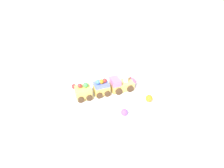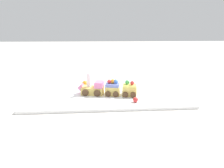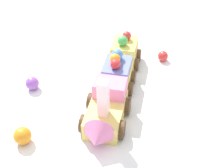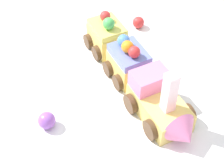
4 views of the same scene
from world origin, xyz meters
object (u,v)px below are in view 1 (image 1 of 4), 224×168
(cake_car_lemon, at_px, (83,92))
(cake_car_blueberry, at_px, (101,88))
(gumball_red, at_px, (74,86))
(gumball_orange, at_px, (149,98))
(cake_train_locomotive, at_px, (124,84))
(gumball_purple, at_px, (124,112))

(cake_car_lemon, bearing_deg, cake_car_blueberry, -0.15)
(cake_car_blueberry, height_order, cake_car_lemon, cake_car_blueberry)
(gumball_red, relative_size, gumball_orange, 0.76)
(gumball_orange, bearing_deg, cake_train_locomotive, 106.99)
(gumball_purple, xyz_separation_m, gumball_red, (-0.10, 0.27, -0.00))
(cake_car_blueberry, height_order, gumball_red, cake_car_blueberry)
(cake_train_locomotive, relative_size, gumball_orange, 4.63)
(gumball_purple, bearing_deg, gumball_red, 110.69)
(cake_train_locomotive, relative_size, gumball_purple, 5.15)
(cake_car_blueberry, height_order, gumball_orange, cake_car_blueberry)
(cake_car_blueberry, relative_size, gumball_red, 3.44)
(cake_train_locomotive, xyz_separation_m, gumball_purple, (-0.10, -0.14, -0.01))
(cake_train_locomotive, xyz_separation_m, cake_car_lemon, (-0.18, 0.04, 0.00))
(gumball_red, bearing_deg, cake_car_lemon, -81.73)
(cake_car_blueberry, xyz_separation_m, gumball_purple, (0.01, -0.16, -0.02))
(cake_car_blueberry, bearing_deg, cake_train_locomotive, 0.13)
(cake_train_locomotive, xyz_separation_m, gumball_orange, (0.04, -0.13, -0.01))
(gumball_purple, distance_m, gumball_orange, 0.14)
(cake_car_blueberry, distance_m, gumball_red, 0.14)
(cake_car_lemon, distance_m, gumball_red, 0.09)
(cake_car_lemon, bearing_deg, gumball_purple, -53.02)
(cake_train_locomotive, height_order, cake_car_blueberry, cake_train_locomotive)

